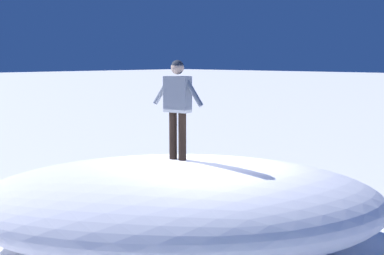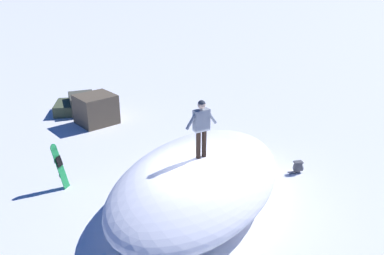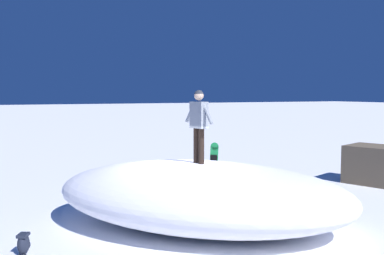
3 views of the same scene
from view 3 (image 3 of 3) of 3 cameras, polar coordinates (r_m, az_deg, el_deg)
The scene contains 6 objects.
ground at distance 11.17m, azimuth -1.57°, elevation -12.61°, with size 240.00×240.00×0.00m, color white.
snow_mound at distance 10.85m, azimuth 1.00°, elevation -8.77°, with size 7.50×4.42×1.59m, color white.
snowboarder_standing at distance 10.49m, azimuth 0.90°, elevation 1.10°, with size 0.30×1.05×1.77m.
snowboard_primary_upright at distance 15.38m, azimuth 2.86°, elevation -4.79°, with size 0.46×0.47×1.55m.
backpack_near at distance 9.83m, azimuth -21.16°, elevation -13.95°, with size 0.38×0.50×0.44m.
rock_outcrop at distance 18.21m, azimuth 23.66°, elevation -4.56°, with size 3.95×2.95×1.38m.
Camera 3 is at (-4.33, -9.75, 3.29)m, focal length 40.78 mm.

